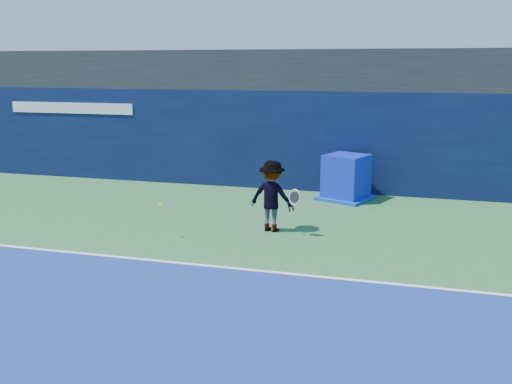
{
  "coord_description": "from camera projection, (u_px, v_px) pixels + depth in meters",
  "views": [
    {
      "loc": [
        3.98,
        -6.72,
        3.8
      ],
      "look_at": [
        0.69,
        5.2,
        1.0
      ],
      "focal_mm": 40.0,
      "sensor_mm": 36.0,
      "label": 1
    }
  ],
  "objects": [
    {
      "name": "tennis_ball",
      "position": [
        161.0,
        205.0,
        12.52
      ],
      "size": [
        0.08,
        0.08,
        0.08
      ],
      "color": "#D9EE1A",
      "rests_on": "ground"
    },
    {
      "name": "baseline",
      "position": [
        191.0,
        264.0,
        11.0
      ],
      "size": [
        24.0,
        0.1,
        0.01
      ],
      "primitive_type": "cube",
      "color": "white",
      "rests_on": "ground"
    },
    {
      "name": "stadium_band",
      "position": [
        288.0,
        70.0,
        18.2
      ],
      "size": [
        36.0,
        3.0,
        1.2
      ],
      "primitive_type": "cube",
      "color": "black",
      "rests_on": "back_wall_assembly"
    },
    {
      "name": "equipment_cart",
      "position": [
        346.0,
        179.0,
        16.19
      ],
      "size": [
        1.73,
        1.73,
        1.28
      ],
      "color": "#0C1DAD",
      "rests_on": "ground"
    },
    {
      "name": "ground",
      "position": [
        113.0,
        334.0,
        8.19
      ],
      "size": [
        80.0,
        80.0,
        0.0
      ],
      "primitive_type": "plane",
      "color": "#2D6537",
      "rests_on": "ground"
    },
    {
      "name": "tennis_player",
      "position": [
        272.0,
        196.0,
        13.06
      ],
      "size": [
        1.31,
        0.77,
        1.65
      ],
      "color": "silver",
      "rests_on": "ground"
    },
    {
      "name": "back_wall_assembly",
      "position": [
        280.0,
        139.0,
        17.73
      ],
      "size": [
        36.0,
        1.03,
        3.0
      ],
      "color": "#0A1438",
      "rests_on": "ground"
    }
  ]
}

